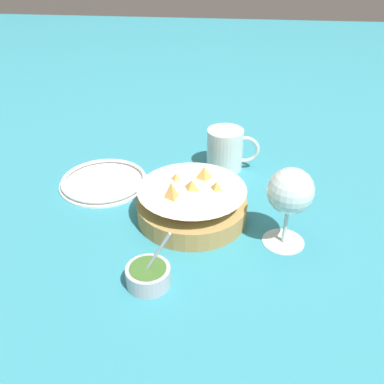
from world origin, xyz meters
The scene contains 6 objects.
ground_plane centered at (0.00, 0.00, 0.00)m, with size 4.00×4.00×0.00m, color teal.
food_basket centered at (-0.04, -0.01, 0.03)m, with size 0.21×0.21×0.09m.
sauce_cup centered at (-0.08, -0.19, 0.02)m, with size 0.07×0.07×0.10m.
wine_glass centered at (0.13, -0.06, 0.10)m, with size 0.08×0.08×0.15m.
beer_mug centered at (0.02, 0.20, 0.04)m, with size 0.12×0.08×0.09m.
side_plate centered at (-0.24, 0.10, 0.01)m, with size 0.19×0.19×0.01m.
Camera 1 is at (0.04, -0.67, 0.48)m, focal length 40.00 mm.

